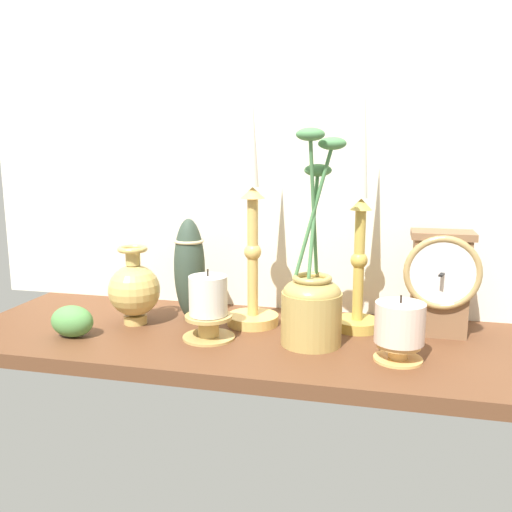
{
  "coord_description": "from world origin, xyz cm",
  "views": [
    {
      "loc": [
        23.23,
        -87.65,
        31.46
      ],
      "look_at": [
        2.05,
        0.0,
        14.0
      ],
      "focal_mm": 38.37,
      "sensor_mm": 36.0,
      "label": 1
    }
  ],
  "objects_px": {
    "brass_vase_jar": "(312,300)",
    "pillar_candle_front": "(208,307)",
    "candlestick_tall_center": "(359,252)",
    "mantel_clock": "(440,281)",
    "brass_vase_bulbous": "(134,289)",
    "tall_ceramic_vase": "(190,269)",
    "candlestick_tall_left": "(251,256)",
    "pillar_candle_near_clock": "(399,329)"
  },
  "relations": [
    {
      "from": "brass_vase_jar",
      "to": "tall_ceramic_vase",
      "type": "relative_size",
      "value": 1.82
    },
    {
      "from": "pillar_candle_front",
      "to": "tall_ceramic_vase",
      "type": "height_order",
      "value": "tall_ceramic_vase"
    },
    {
      "from": "pillar_candle_front",
      "to": "tall_ceramic_vase",
      "type": "bearing_deg",
      "value": 125.06
    },
    {
      "from": "mantel_clock",
      "to": "brass_vase_bulbous",
      "type": "xyz_separation_m",
      "value": [
        -0.54,
        -0.07,
        -0.03
      ]
    },
    {
      "from": "brass_vase_jar",
      "to": "pillar_candle_front",
      "type": "xyz_separation_m",
      "value": [
        -0.17,
        -0.01,
        -0.02
      ]
    },
    {
      "from": "mantel_clock",
      "to": "brass_vase_bulbous",
      "type": "distance_m",
      "value": 0.54
    },
    {
      "from": "pillar_candle_front",
      "to": "candlestick_tall_left",
      "type": "bearing_deg",
      "value": 60.63
    },
    {
      "from": "mantel_clock",
      "to": "tall_ceramic_vase",
      "type": "bearing_deg",
      "value": -178.19
    },
    {
      "from": "brass_vase_jar",
      "to": "tall_ceramic_vase",
      "type": "distance_m",
      "value": 0.26
    },
    {
      "from": "mantel_clock",
      "to": "candlestick_tall_left",
      "type": "bearing_deg",
      "value": -176.4
    },
    {
      "from": "candlestick_tall_left",
      "to": "tall_ceramic_vase",
      "type": "bearing_deg",
      "value": 176.96
    },
    {
      "from": "mantel_clock",
      "to": "candlestick_tall_center",
      "type": "distance_m",
      "value": 0.14
    },
    {
      "from": "candlestick_tall_center",
      "to": "tall_ceramic_vase",
      "type": "relative_size",
      "value": 2.23
    },
    {
      "from": "tall_ceramic_vase",
      "to": "brass_vase_jar",
      "type": "bearing_deg",
      "value": -19.37
    },
    {
      "from": "brass_vase_bulbous",
      "to": "tall_ceramic_vase",
      "type": "relative_size",
      "value": 0.76
    },
    {
      "from": "pillar_candle_front",
      "to": "tall_ceramic_vase",
      "type": "distance_m",
      "value": 0.13
    },
    {
      "from": "candlestick_tall_center",
      "to": "brass_vase_jar",
      "type": "bearing_deg",
      "value": -125.85
    },
    {
      "from": "candlestick_tall_left",
      "to": "candlestick_tall_center",
      "type": "bearing_deg",
      "value": 4.89
    },
    {
      "from": "brass_vase_bulbous",
      "to": "brass_vase_jar",
      "type": "xyz_separation_m",
      "value": [
        0.33,
        -0.03,
        0.01
      ]
    },
    {
      "from": "candlestick_tall_center",
      "to": "brass_vase_bulbous",
      "type": "bearing_deg",
      "value": -171.04
    },
    {
      "from": "candlestick_tall_center",
      "to": "pillar_candle_front",
      "type": "xyz_separation_m",
      "value": [
        -0.24,
        -0.11,
        -0.09
      ]
    },
    {
      "from": "mantel_clock",
      "to": "brass_vase_bulbous",
      "type": "bearing_deg",
      "value": -172.85
    },
    {
      "from": "brass_vase_jar",
      "to": "pillar_candle_front",
      "type": "bearing_deg",
      "value": -175.61
    },
    {
      "from": "mantel_clock",
      "to": "brass_vase_bulbous",
      "type": "relative_size",
      "value": 1.25
    },
    {
      "from": "mantel_clock",
      "to": "tall_ceramic_vase",
      "type": "distance_m",
      "value": 0.45
    },
    {
      "from": "mantel_clock",
      "to": "candlestick_tall_left",
      "type": "relative_size",
      "value": 0.44
    },
    {
      "from": "brass_vase_jar",
      "to": "pillar_candle_near_clock",
      "type": "xyz_separation_m",
      "value": [
        0.14,
        -0.04,
        -0.03
      ]
    },
    {
      "from": "candlestick_tall_center",
      "to": "pillar_candle_near_clock",
      "type": "relative_size",
      "value": 4.16
    },
    {
      "from": "mantel_clock",
      "to": "tall_ceramic_vase",
      "type": "xyz_separation_m",
      "value": [
        -0.45,
        -0.01,
        0.0
      ]
    },
    {
      "from": "candlestick_tall_left",
      "to": "brass_vase_jar",
      "type": "relative_size",
      "value": 1.17
    },
    {
      "from": "candlestick_tall_left",
      "to": "tall_ceramic_vase",
      "type": "height_order",
      "value": "candlestick_tall_left"
    },
    {
      "from": "brass_vase_bulbous",
      "to": "pillar_candle_front",
      "type": "relative_size",
      "value": 1.2
    },
    {
      "from": "mantel_clock",
      "to": "brass_vase_jar",
      "type": "relative_size",
      "value": 0.52
    },
    {
      "from": "brass_vase_jar",
      "to": "pillar_candle_near_clock",
      "type": "height_order",
      "value": "brass_vase_jar"
    },
    {
      "from": "pillar_candle_near_clock",
      "to": "tall_ceramic_vase",
      "type": "bearing_deg",
      "value": 161.74
    },
    {
      "from": "brass_vase_bulbous",
      "to": "pillar_candle_near_clock",
      "type": "relative_size",
      "value": 1.41
    },
    {
      "from": "candlestick_tall_left",
      "to": "brass_vase_bulbous",
      "type": "height_order",
      "value": "candlestick_tall_left"
    },
    {
      "from": "candlestick_tall_center",
      "to": "brass_vase_jar",
      "type": "xyz_separation_m",
      "value": [
        -0.07,
        -0.1,
        -0.07
      ]
    },
    {
      "from": "candlestick_tall_center",
      "to": "brass_vase_bulbous",
      "type": "height_order",
      "value": "candlestick_tall_center"
    },
    {
      "from": "candlestick_tall_left",
      "to": "brass_vase_bulbous",
      "type": "distance_m",
      "value": 0.22
    },
    {
      "from": "candlestick_tall_left",
      "to": "mantel_clock",
      "type": "bearing_deg",
      "value": 3.6
    },
    {
      "from": "candlestick_tall_left",
      "to": "pillar_candle_near_clock",
      "type": "relative_size",
      "value": 3.99
    }
  ]
}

